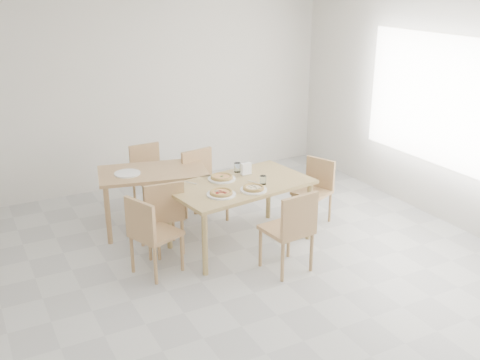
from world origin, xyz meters
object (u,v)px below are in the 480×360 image
plate_margherita (222,179)px  chair_back_n (148,172)px  chair_south (292,226)px  second_table (153,179)px  tumbler_a (237,167)px  napkin_holder (246,169)px  main_table (240,190)px  chair_back_s (163,212)px  plate_empty (127,173)px  pizza_pepperoni (221,192)px  plate_mushroom (254,190)px  chair_west (150,231)px  chair_east (315,186)px  chair_north (202,180)px  pizza_margherita (222,177)px  plate_pepperoni (221,194)px  pizza_mushroom (254,188)px  tumbler_b (263,180)px

plate_margherita → chair_back_n: (-0.42, 1.37, -0.27)m
chair_south → second_table: 1.93m
tumbler_a → napkin_holder: (0.04, -0.15, 0.01)m
main_table → plate_margherita: plate_margherita is taller
chair_back_s → plate_empty: 0.77m
pizza_pepperoni → chair_back_s: bearing=142.3°
plate_mushroom → chair_back_n: 1.95m
chair_south → chair_west: bearing=-31.7°
chair_east → plate_empty: (-2.17, 0.77, 0.29)m
chair_north → main_table: bearing=-95.0°
plate_mushroom → pizza_pepperoni: size_ratio=0.93×
tumbler_a → napkin_holder: bearing=-75.8°
chair_back_n → chair_south: bearing=-76.8°
chair_north → pizza_margherita: size_ratio=2.68×
chair_south → plate_pepperoni: size_ratio=2.91×
chair_south → plate_pepperoni: (-0.50, 0.62, 0.23)m
chair_west → pizza_pepperoni: (0.81, -0.02, 0.28)m
chair_west → napkin_holder: size_ratio=5.92×
pizza_margherita → plate_empty: size_ratio=1.09×
tumbler_a → second_table: (-0.88, 0.51, -0.16)m
chair_east → tumbler_a: tumbler_a is taller
main_table → tumbler_a: tumbler_a is taller
plate_mushroom → pizza_mushroom: (-0.00, -0.00, 0.02)m
pizza_margherita → tumbler_b: (0.35, -0.35, 0.02)m
main_table → chair_back_s: 0.90m
chair_east → plate_pepperoni: chair_east is taller
plate_empty → chair_west: bearing=-96.5°
plate_pepperoni → tumbler_b: (0.56, 0.08, 0.04)m
chair_north → plate_empty: size_ratio=2.91×
chair_south → pizza_margherita: bearing=-80.7°
plate_empty → pizza_mushroom: bearing=-47.6°
tumbler_a → tumbler_b: size_ratio=1.15×
pizza_pepperoni → napkin_holder: 0.69m
napkin_holder → second_table: size_ratio=0.10×
main_table → second_table: same height
plate_pepperoni → pizza_mushroom: bearing=-6.7°
chair_north → plate_pepperoni: chair_north is taller
chair_north → napkin_holder: size_ratio=6.06×
plate_empty → second_table: bearing=-4.1°
napkin_holder → chair_back_n: bearing=115.7°
second_table → chair_back_n: bearing=88.7°
plate_margherita → pizza_pepperoni: 0.48m
tumbler_a → plate_empty: 1.30m
pizza_margherita → tumbler_a: (0.28, 0.15, 0.02)m
pizza_margherita → chair_back_s: bearing=-178.1°
main_table → chair_north: bearing=87.0°
chair_back_s → plate_margherita: bearing=-172.9°
main_table → napkin_holder: napkin_holder is taller
pizza_margherita → napkin_holder: (0.32, 0.00, 0.04)m
chair_north → chair_east: (1.21, -0.75, -0.05)m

